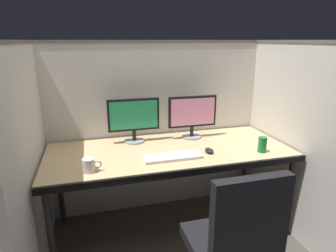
{
  "coord_description": "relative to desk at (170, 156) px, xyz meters",
  "views": [
    {
      "loc": [
        -0.58,
        -1.74,
        1.57
      ],
      "look_at": [
        0.0,
        0.35,
        0.92
      ],
      "focal_mm": 30.57,
      "sensor_mm": 36.0,
      "label": 1
    }
  ],
  "objects": [
    {
      "name": "cubicle_partition_right",
      "position": [
        0.99,
        -0.09,
        0.1
      ],
      "size": [
        0.06,
        1.41,
        1.57
      ],
      "color": "beige",
      "rests_on": "ground"
    },
    {
      "name": "desk",
      "position": [
        0.0,
        0.0,
        0.0
      ],
      "size": [
        1.9,
        0.8,
        0.74
      ],
      "color": "tan",
      "rests_on": "ground"
    },
    {
      "name": "soda_can",
      "position": [
        0.67,
        -0.23,
        0.11
      ],
      "size": [
        0.07,
        0.07,
        0.12
      ],
      "primitive_type": "cylinder",
      "color": "#197233",
      "rests_on": "desk"
    },
    {
      "name": "keyboard_main",
      "position": [
        -0.03,
        -0.16,
        0.06
      ],
      "size": [
        0.43,
        0.15,
        0.02
      ],
      "primitive_type": "cube",
      "color": "silver",
      "rests_on": "desk"
    },
    {
      "name": "cubicle_partition_left",
      "position": [
        -0.99,
        -0.09,
        0.1
      ],
      "size": [
        0.06,
        1.41,
        1.57
      ],
      "color": "beige",
      "rests_on": "ground"
    },
    {
      "name": "computer_mouse",
      "position": [
        0.28,
        -0.13,
        0.07
      ],
      "size": [
        0.06,
        0.1,
        0.04
      ],
      "color": "black",
      "rests_on": "desk"
    },
    {
      "name": "monitor_right",
      "position": [
        0.27,
        0.24,
        0.27
      ],
      "size": [
        0.43,
        0.17,
        0.37
      ],
      "color": "gray",
      "rests_on": "desk"
    },
    {
      "name": "cubicle_partition_rear",
      "position": [
        0.0,
        0.46,
        0.1
      ],
      "size": [
        2.21,
        0.06,
        1.57
      ],
      "color": "beige",
      "rests_on": "ground"
    },
    {
      "name": "monitor_left",
      "position": [
        -0.24,
        0.26,
        0.27
      ],
      "size": [
        0.43,
        0.17,
        0.37
      ],
      "color": "gray",
      "rests_on": "desk"
    },
    {
      "name": "coffee_mug",
      "position": [
        -0.62,
        -0.24,
        0.1
      ],
      "size": [
        0.13,
        0.08,
        0.09
      ],
      "color": "silver",
      "rests_on": "desk"
    }
  ]
}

